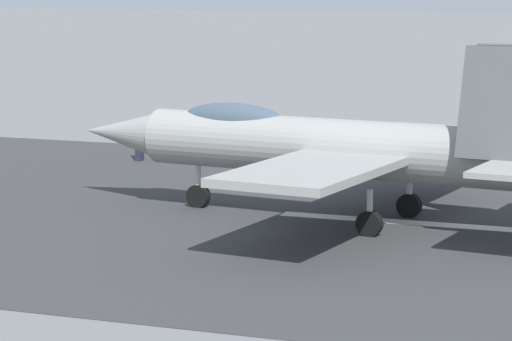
{
  "coord_description": "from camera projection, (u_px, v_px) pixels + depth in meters",
  "views": [
    {
      "loc": [
        -9.03,
        36.78,
        7.58
      ],
      "look_at": [
        2.9,
        5.01,
        2.2
      ],
      "focal_mm": 87.95,
      "sensor_mm": 36.0,
      "label": 1
    }
  ],
  "objects": [
    {
      "name": "runway_strip",
      "position": [
        403.0,
        222.0,
        38.33
      ],
      "size": [
        240.0,
        26.0,
        0.02
      ],
      "color": "#343536",
      "rests_on": "ground"
    },
    {
      "name": "ground_plane",
      "position": [
        402.0,
        223.0,
        38.33
      ],
      "size": [
        400.0,
        400.0,
        0.0
      ],
      "primitive_type": "plane",
      "color": "slate"
    },
    {
      "name": "fighter_jet",
      "position": [
        338.0,
        146.0,
        38.14
      ],
      "size": [
        17.4,
        14.3,
        5.56
      ],
      "color": "gray",
      "rests_on": "ground"
    },
    {
      "name": "crew_person",
      "position": [
        139.0,
        140.0,
        50.7
      ],
      "size": [
        0.56,
        0.5,
        1.72
      ],
      "color": "#1E2338",
      "rests_on": "ground"
    }
  ]
}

